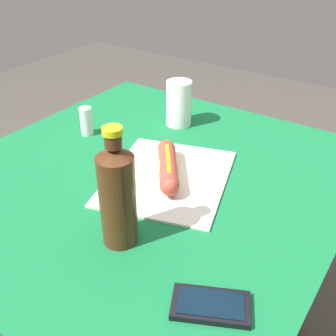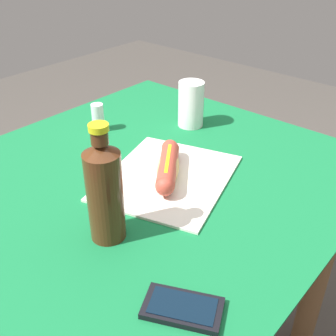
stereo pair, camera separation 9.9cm
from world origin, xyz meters
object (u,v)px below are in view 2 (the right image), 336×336
(drinking_cup, at_px, (191,104))
(soda_bottle, at_px, (105,190))
(hot_dog, at_px, (168,167))
(cell_phone, at_px, (183,308))
(salt_shaker, at_px, (98,117))

(drinking_cup, bearing_deg, soda_bottle, -159.30)
(hot_dog, height_order, cell_phone, hot_dog)
(cell_phone, height_order, drinking_cup, drinking_cup)
(soda_bottle, xyz_separation_m, salt_shaker, (0.30, 0.38, -0.07))
(salt_shaker, bearing_deg, drinking_cup, -41.92)
(soda_bottle, bearing_deg, cell_phone, -101.64)
(drinking_cup, height_order, salt_shaker, drinking_cup)
(cell_phone, height_order, soda_bottle, soda_bottle)
(hot_dog, bearing_deg, cell_phone, -135.71)
(hot_dog, distance_m, soda_bottle, 0.25)
(cell_phone, bearing_deg, salt_shaker, 60.03)
(cell_phone, relative_size, drinking_cup, 1.07)
(soda_bottle, relative_size, salt_shaker, 2.99)
(drinking_cup, bearing_deg, hot_dog, -151.92)
(soda_bottle, bearing_deg, drinking_cup, 20.70)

